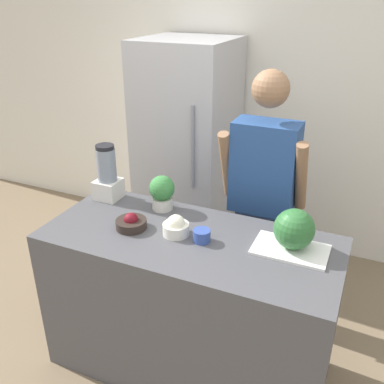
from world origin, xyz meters
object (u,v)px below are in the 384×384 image
Objects in this scene: watermelon at (294,229)px; potted_plant at (162,192)px; person at (262,200)px; bowl_cherries at (131,223)px; bowl_cream at (176,227)px; bowl_small_blue at (202,236)px; blender at (107,175)px; refrigerator at (188,151)px.

watermelon is 0.81m from potted_plant.
person is 0.66m from potted_plant.
person is at bearing 119.44° from watermelon.
person is 9.98× the size of bowl_cherries.
bowl_small_blue is (0.15, -0.01, -0.01)m from bowl_cream.
blender reaches higher than bowl_cream.
person is 8.26× the size of watermelon.
refrigerator is at bearing 106.39° from potted_plant.
watermelon is 0.98× the size of potted_plant.
watermelon is 0.59× the size of blender.
potted_plant is (0.05, 0.27, 0.08)m from bowl_cherries.
bowl_cherries is at bearing -171.21° from bowl_cream.
person reaches higher than potted_plant.
bowl_cherries is (0.25, -1.31, 0.05)m from refrigerator.
bowl_small_blue is (0.41, 0.03, 0.00)m from bowl_cherries.
potted_plant is (-0.80, 0.12, -0.01)m from watermelon.
refrigerator is 10.44× the size of bowl_cherries.
potted_plant is at bearing 79.66° from bowl_cherries.
watermelon is 1.19m from blender.
watermelon is at bearing -8.80° from potted_plant.
bowl_cherries is 0.26m from bowl_cream.
blender is (-0.73, 0.24, 0.12)m from bowl_small_blue.
bowl_cream reaches higher than bowl_small_blue.
refrigerator is 5.08× the size of blender.
bowl_cream is at bearing -169.59° from watermelon.
bowl_small_blue is (0.66, -1.27, 0.05)m from refrigerator.
blender is (-1.18, 0.12, 0.04)m from watermelon.
bowl_cherries is 0.44m from blender.
person is 18.49× the size of bowl_small_blue.
refrigerator reaches higher than watermelon.
bowl_cream is at bearing -49.01° from potted_plant.
person is at bearing 51.59° from bowl_cherries.
blender is at bearing -179.21° from potted_plant.
refrigerator is at bearing 101.00° from bowl_cherries.
refrigerator is 12.50× the size of bowl_cream.
person is 4.86× the size of blender.
bowl_cream is at bearing -21.55° from blender.
bowl_cherries is at bearing -128.41° from person.
potted_plant reaches higher than bowl_cherries.
blender is (-0.07, -1.04, 0.17)m from refrigerator.
bowl_cherries is 0.41m from bowl_small_blue.
refrigerator is 1.08m from potted_plant.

